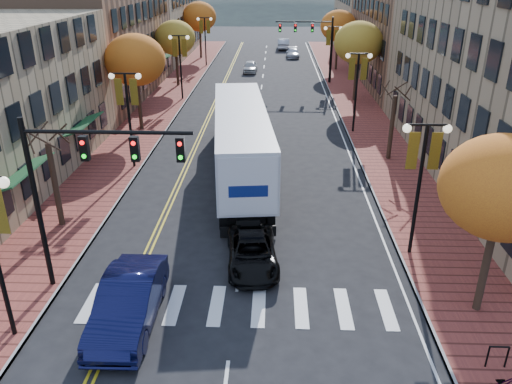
# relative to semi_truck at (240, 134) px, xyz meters

# --- Properties ---
(ground) EXTENTS (200.00, 200.00, 0.00)m
(ground) POSITION_rel_semi_truck_xyz_m (0.65, -15.34, -2.58)
(ground) COLOR black
(ground) RESTS_ON ground
(sidewalk_left) EXTENTS (4.00, 85.00, 0.15)m
(sidewalk_left) POSITION_rel_semi_truck_xyz_m (-8.35, 17.16, -2.50)
(sidewalk_left) COLOR brown
(sidewalk_left) RESTS_ON ground
(sidewalk_right) EXTENTS (4.00, 85.00, 0.15)m
(sidewalk_right) POSITION_rel_semi_truck_xyz_m (9.65, 17.16, -2.50)
(sidewalk_right) COLOR brown
(sidewalk_right) RESTS_ON ground
(building_left_mid) EXTENTS (12.00, 24.00, 11.00)m
(building_left_mid) POSITION_rel_semi_truck_xyz_m (-16.35, 20.66, 2.92)
(building_left_mid) COLOR brown
(building_left_mid) RESTS_ON ground
(building_left_far) EXTENTS (12.00, 26.00, 9.50)m
(building_left_far) POSITION_rel_semi_truck_xyz_m (-16.35, 45.66, 2.17)
(building_left_far) COLOR #9E8966
(building_left_far) RESTS_ON ground
(building_right_mid) EXTENTS (15.00, 24.00, 10.00)m
(building_right_mid) POSITION_rel_semi_truck_xyz_m (19.15, 26.66, 2.42)
(building_right_mid) COLOR brown
(building_right_mid) RESTS_ON ground
(building_right_far) EXTENTS (15.00, 20.00, 11.00)m
(building_right_far) POSITION_rel_semi_truck_xyz_m (19.15, 48.66, 2.92)
(building_right_far) COLOR #9E8966
(building_right_far) RESTS_ON ground
(tree_left_a) EXTENTS (0.28, 0.28, 4.20)m
(tree_left_a) POSITION_rel_semi_truck_xyz_m (-8.35, -7.34, -0.33)
(tree_left_a) COLOR #382619
(tree_left_a) RESTS_ON sidewalk_left
(tree_left_b) EXTENTS (4.48, 4.48, 7.21)m
(tree_left_b) POSITION_rel_semi_truck_xyz_m (-8.35, 8.66, 2.87)
(tree_left_b) COLOR #382619
(tree_left_b) RESTS_ON sidewalk_left
(tree_left_c) EXTENTS (4.16, 4.16, 6.69)m
(tree_left_c) POSITION_rel_semi_truck_xyz_m (-8.35, 24.66, 2.48)
(tree_left_c) COLOR #382619
(tree_left_c) RESTS_ON sidewalk_left
(tree_left_d) EXTENTS (4.61, 4.61, 7.42)m
(tree_left_d) POSITION_rel_semi_truck_xyz_m (-8.35, 42.66, 3.03)
(tree_left_d) COLOR #382619
(tree_left_d) RESTS_ON sidewalk_left
(tree_right_a) EXTENTS (4.16, 4.16, 6.69)m
(tree_right_a) POSITION_rel_semi_truck_xyz_m (9.65, -13.34, 2.48)
(tree_right_a) COLOR #382619
(tree_right_a) RESTS_ON sidewalk_right
(tree_right_b) EXTENTS (0.28, 0.28, 4.20)m
(tree_right_b) POSITION_rel_semi_truck_xyz_m (9.65, 2.66, -0.33)
(tree_right_b) COLOR #382619
(tree_right_b) RESTS_ON sidewalk_right
(tree_right_c) EXTENTS (4.48, 4.48, 7.21)m
(tree_right_c) POSITION_rel_semi_truck_xyz_m (9.65, 18.66, 2.87)
(tree_right_c) COLOR #382619
(tree_right_c) RESTS_ON sidewalk_right
(tree_right_d) EXTENTS (4.35, 4.35, 7.00)m
(tree_right_d) POSITION_rel_semi_truck_xyz_m (9.65, 34.66, 2.71)
(tree_right_d) COLOR #382619
(tree_right_d) RESTS_ON sidewalk_right
(lamp_left_b) EXTENTS (1.96, 0.36, 6.05)m
(lamp_left_b) POSITION_rel_semi_truck_xyz_m (-6.85, 0.66, 1.72)
(lamp_left_b) COLOR black
(lamp_left_b) RESTS_ON ground
(lamp_left_c) EXTENTS (1.96, 0.36, 6.05)m
(lamp_left_c) POSITION_rel_semi_truck_xyz_m (-6.85, 18.66, 1.72)
(lamp_left_c) COLOR black
(lamp_left_c) RESTS_ON ground
(lamp_left_d) EXTENTS (1.96, 0.36, 6.05)m
(lamp_left_d) POSITION_rel_semi_truck_xyz_m (-6.85, 36.66, 1.72)
(lamp_left_d) COLOR black
(lamp_left_d) RESTS_ON ground
(lamp_right_a) EXTENTS (1.96, 0.36, 6.05)m
(lamp_right_a) POSITION_rel_semi_truck_xyz_m (8.15, -9.34, 1.72)
(lamp_right_a) COLOR black
(lamp_right_a) RESTS_ON ground
(lamp_right_b) EXTENTS (1.96, 0.36, 6.05)m
(lamp_right_b) POSITION_rel_semi_truck_xyz_m (8.15, 8.66, 1.72)
(lamp_right_b) COLOR black
(lamp_right_b) RESTS_ON ground
(lamp_right_c) EXTENTS (1.96, 0.36, 6.05)m
(lamp_right_c) POSITION_rel_semi_truck_xyz_m (8.15, 26.66, 1.72)
(lamp_right_c) COLOR black
(lamp_right_c) RESTS_ON ground
(traffic_mast_near) EXTENTS (6.10, 0.35, 7.00)m
(traffic_mast_near) POSITION_rel_semi_truck_xyz_m (-4.82, -12.34, 2.35)
(traffic_mast_near) COLOR black
(traffic_mast_near) RESTS_ON ground
(traffic_mast_far) EXTENTS (6.10, 0.34, 7.00)m
(traffic_mast_far) POSITION_rel_semi_truck_xyz_m (6.13, 26.66, 2.35)
(traffic_mast_far) COLOR black
(traffic_mast_far) RESTS_ON ground
(semi_truck) EXTENTS (4.70, 17.84, 4.41)m
(semi_truck) POSITION_rel_semi_truck_xyz_m (0.00, 0.00, 0.00)
(semi_truck) COLOR black
(semi_truck) RESTS_ON ground
(navy_sedan) EXTENTS (1.94, 5.39, 1.77)m
(navy_sedan) POSITION_rel_semi_truck_xyz_m (-3.04, -14.42, -1.69)
(navy_sedan) COLOR #0D0F34
(navy_sedan) RESTS_ON ground
(black_suv) EXTENTS (2.51, 4.70, 1.26)m
(black_suv) POSITION_rel_semi_truck_xyz_m (1.18, -10.43, -1.95)
(black_suv) COLOR black
(black_suv) RESTS_ON ground
(car_far_white) EXTENTS (1.68, 4.01, 1.36)m
(car_far_white) POSITION_rel_semi_truck_xyz_m (-0.95, 32.88, -1.90)
(car_far_white) COLOR silver
(car_far_white) RESTS_ON ground
(car_far_silver) EXTENTS (1.82, 4.36, 1.26)m
(car_far_silver) POSITION_rel_semi_truck_xyz_m (4.57, 44.10, -1.95)
(car_far_silver) COLOR #B9B9C1
(car_far_silver) RESTS_ON ground
(car_far_oncoming) EXTENTS (1.78, 4.93, 1.62)m
(car_far_oncoming) POSITION_rel_semi_truck_xyz_m (3.30, 51.97, -1.77)
(car_far_oncoming) COLOR #A9AAB0
(car_far_oncoming) RESTS_ON ground
(bicycle) EXTENTS (1.81, 1.09, 0.90)m
(bicycle) POSITION_rel_semi_truck_xyz_m (8.90, -17.51, -1.98)
(bicycle) COLOR gray
(bicycle) RESTS_ON sidewalk_right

